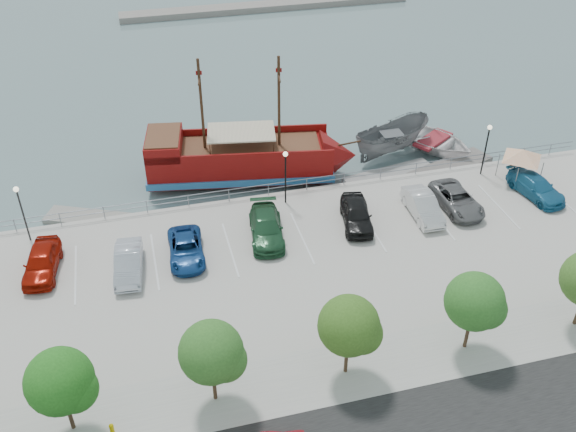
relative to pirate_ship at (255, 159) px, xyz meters
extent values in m
plane|color=slate|center=(1.04, -12.06, -1.79)|extent=(160.00, 160.00, 0.00)
cube|color=#A09F98|center=(1.04, -22.06, -0.78)|extent=(100.00, 4.00, 0.05)
cylinder|color=slate|center=(1.04, -4.26, 0.16)|extent=(50.00, 0.06, 0.06)
cylinder|color=slate|center=(1.04, -4.26, -0.24)|extent=(50.00, 0.06, 0.06)
cube|color=gray|center=(11.04, 42.94, -1.39)|extent=(40.00, 3.00, 0.80)
cube|color=maroon|center=(-1.21, 0.21, -0.08)|extent=(14.95, 6.89, 2.34)
cube|color=#2967A0|center=(-1.21, 0.21, -0.85)|extent=(15.26, 7.20, 0.54)
cone|color=maroon|center=(6.59, -1.14, -0.08)|extent=(3.57, 4.75, 4.32)
cube|color=maroon|center=(-6.97, 1.21, 1.72)|extent=(3.43, 4.89, 1.26)
cube|color=brown|center=(-6.97, 1.21, 2.39)|extent=(3.19, 4.51, 0.11)
cube|color=brown|center=(-0.76, 0.13, 1.13)|extent=(12.20, 5.89, 0.13)
cube|color=maroon|center=(-0.84, 2.34, 1.40)|extent=(14.22, 2.63, 0.63)
cube|color=maroon|center=(-1.58, -1.92, 1.40)|extent=(14.22, 2.63, 0.63)
cylinder|color=#382111|center=(1.90, -0.33, 4.77)|extent=(0.25, 0.25, 7.38)
cylinder|color=#382111|center=(-3.87, 0.67, 4.77)|extent=(0.25, 0.25, 7.38)
cylinder|color=#382111|center=(1.90, -0.33, 7.02)|extent=(0.58, 2.68, 0.13)
cylinder|color=#382111|center=(-3.87, 0.67, 7.02)|extent=(0.58, 2.68, 0.13)
cube|color=beige|center=(-1.03, 0.18, 2.44)|extent=(5.72, 4.26, 0.11)
cylinder|color=#382111|center=(7.22, -1.25, 1.00)|extent=(2.23, 0.52, 0.53)
imported|color=slate|center=(11.85, 0.45, -0.34)|extent=(8.03, 5.05, 2.91)
imported|color=silver|center=(15.77, 0.46, -1.03)|extent=(8.40, 9.02, 1.52)
cube|color=gray|center=(-13.00, -2.86, -1.60)|extent=(7.07, 4.65, 0.39)
cube|color=gray|center=(10.52, -2.86, -1.57)|extent=(8.01, 3.51, 0.44)
cube|color=slate|center=(15.87, -2.86, -1.57)|extent=(8.12, 4.70, 0.45)
cylinder|color=slate|center=(18.06, -6.09, 0.18)|extent=(0.07, 0.07, 1.94)
cylinder|color=slate|center=(20.34, -5.85, 0.18)|extent=(0.07, 0.07, 1.94)
cylinder|color=slate|center=(18.30, -8.37, 0.18)|extent=(0.07, 0.07, 1.94)
cylinder|color=slate|center=(20.58, -8.13, 0.18)|extent=(0.07, 0.07, 1.94)
pyramid|color=white|center=(19.32, -7.11, 1.90)|extent=(4.08, 4.08, 0.80)
cylinder|color=#CFAF00|center=(-12.13, -22.86, -0.53)|extent=(0.21, 0.21, 0.54)
sphere|color=#CFAF00|center=(-12.13, -22.86, -0.24)|extent=(0.23, 0.23, 0.23)
cylinder|color=black|center=(-16.96, -5.56, 1.21)|extent=(0.12, 0.12, 4.00)
sphere|color=#FFF2CC|center=(-16.96, -5.56, 3.31)|extent=(0.36, 0.36, 0.36)
cylinder|color=black|center=(1.04, -5.56, 1.21)|extent=(0.12, 0.12, 4.00)
sphere|color=#FFF2CC|center=(1.04, -5.56, 3.31)|extent=(0.36, 0.36, 0.36)
cylinder|color=black|center=(17.04, -5.56, 1.21)|extent=(0.12, 0.12, 4.00)
sphere|color=#FFF2CC|center=(17.04, -5.56, 3.31)|extent=(0.36, 0.36, 0.36)
cylinder|color=#473321|center=(-13.96, -22.06, 0.31)|extent=(0.20, 0.20, 2.20)
sphere|color=#1F5C18|center=(-13.96, -22.06, 2.61)|extent=(3.20, 3.20, 3.20)
sphere|color=#1F5C18|center=(-13.36, -22.36, 2.21)|extent=(2.20, 2.20, 2.20)
cylinder|color=#473321|center=(-6.96, -22.06, 0.31)|extent=(0.20, 0.20, 2.20)
sphere|color=#2C5B20|center=(-6.96, -22.06, 2.61)|extent=(3.20, 3.20, 3.20)
sphere|color=#2C5B20|center=(-6.36, -22.36, 2.21)|extent=(2.20, 2.20, 2.20)
cylinder|color=#473321|center=(0.04, -22.06, 0.31)|extent=(0.20, 0.20, 2.20)
sphere|color=#32591B|center=(0.04, -22.06, 2.61)|extent=(3.20, 3.20, 3.20)
sphere|color=#32591B|center=(0.64, -22.36, 2.21)|extent=(2.20, 2.20, 2.20)
cylinder|color=#473321|center=(7.04, -22.06, 0.31)|extent=(0.20, 0.20, 2.20)
sphere|color=#295E20|center=(7.04, -22.06, 2.61)|extent=(3.20, 3.20, 3.20)
sphere|color=#295E20|center=(7.64, -22.36, 2.21)|extent=(2.20, 2.20, 2.20)
imported|color=#9B1205|center=(-15.90, -9.33, 0.03)|extent=(2.55, 5.03, 1.64)
imported|color=silver|center=(-10.60, -10.78, -0.03)|extent=(2.05, 4.79, 1.54)
imported|color=navy|center=(-6.87, -10.16, -0.12)|extent=(2.49, 4.97, 1.35)
imported|color=#235432|center=(-1.29, -9.32, -0.01)|extent=(2.94, 5.66, 1.57)
imported|color=black|center=(5.16, -9.44, 0.03)|extent=(2.89, 5.15, 1.65)
imported|color=silver|center=(10.11, -9.65, -0.01)|extent=(1.85, 4.83, 1.57)
imported|color=slate|center=(12.89, -9.44, -0.07)|extent=(2.56, 5.25, 1.44)
imported|color=#1F6690|center=(19.39, -9.41, -0.06)|extent=(2.91, 5.35, 1.47)
camera|label=1|loc=(-8.86, -43.75, 25.67)|focal=40.00mm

